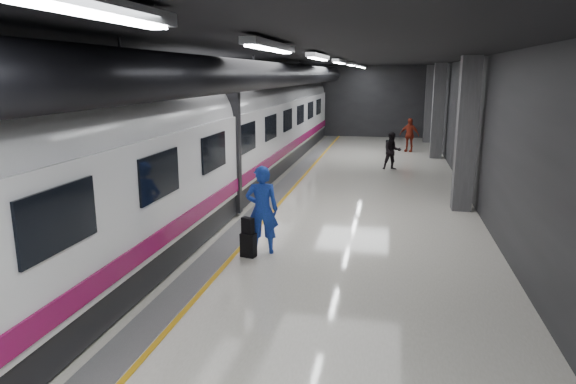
{
  "coord_description": "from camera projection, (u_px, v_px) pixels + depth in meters",
  "views": [
    {
      "loc": [
        2.41,
        -13.69,
        3.99
      ],
      "look_at": [
        0.1,
        -2.25,
        1.3
      ],
      "focal_mm": 32.0,
      "sensor_mm": 36.0,
      "label": 1
    }
  ],
  "objects": [
    {
      "name": "traveler_far_a",
      "position": [
        392.0,
        151.0,
        21.72
      ],
      "size": [
        0.9,
        0.78,
        1.59
      ],
      "primitive_type": "imported",
      "rotation": [
        0.0,
        0.0,
        0.26
      ],
      "color": "black",
      "rests_on": "ground"
    },
    {
      "name": "platform_hall",
      "position": [
        297.0,
        90.0,
        14.61
      ],
      "size": [
        10.02,
        40.02,
        4.51
      ],
      "color": "black",
      "rests_on": "ground"
    },
    {
      "name": "suitcase_main",
      "position": [
        248.0,
        245.0,
        11.42
      ],
      "size": [
        0.37,
        0.28,
        0.54
      ],
      "primitive_type": "cube",
      "rotation": [
        0.0,
        0.0,
        -0.23
      ],
      "color": "black",
      "rests_on": "ground"
    },
    {
      "name": "suitcase_far",
      "position": [
        389.0,
        144.0,
        28.11
      ],
      "size": [
        0.35,
        0.29,
        0.44
      ],
      "primitive_type": "cube",
      "rotation": [
        0.0,
        0.0,
        -0.34
      ],
      "color": "black",
      "rests_on": "ground"
    },
    {
      "name": "traveler_main",
      "position": [
        262.0,
        210.0,
        11.51
      ],
      "size": [
        0.82,
        0.63,
        2.02
      ],
      "primitive_type": "imported",
      "rotation": [
        0.0,
        0.0,
        3.37
      ],
      "color": "#1B33CA",
      "rests_on": "ground"
    },
    {
      "name": "traveler_far_b",
      "position": [
        409.0,
        135.0,
        26.77
      ],
      "size": [
        1.11,
        0.72,
        1.75
      ],
      "primitive_type": "imported",
      "rotation": [
        0.0,
        0.0,
        -0.31
      ],
      "color": "maroon",
      "rests_on": "ground"
    },
    {
      "name": "shoulder_bag",
      "position": [
        248.0,
        226.0,
        11.31
      ],
      "size": [
        0.31,
        0.25,
        0.36
      ],
      "primitive_type": "cube",
      "rotation": [
        0.0,
        0.0,
        -0.43
      ],
      "color": "black",
      "rests_on": "suitcase_main"
    },
    {
      "name": "train",
      "position": [
        189.0,
        143.0,
        14.6
      ],
      "size": [
        3.05,
        38.0,
        4.05
      ],
      "color": "black",
      "rests_on": "ground"
    },
    {
      "name": "ground",
      "position": [
        300.0,
        219.0,
        14.44
      ],
      "size": [
        40.0,
        40.0,
        0.0
      ],
      "primitive_type": "plane",
      "color": "white",
      "rests_on": "ground"
    }
  ]
}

